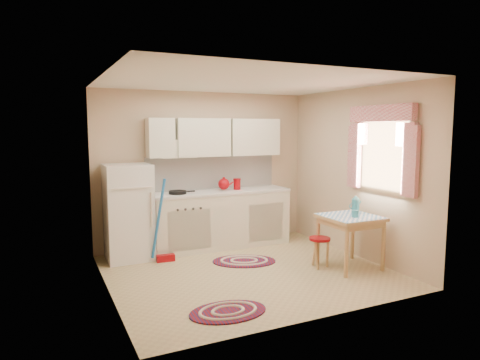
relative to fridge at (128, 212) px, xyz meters
The scene contains 14 objects.
room_shell 2.00m from the fridge, 34.33° to the right, with size 3.64×3.60×2.52m.
fridge is the anchor object (origin of this frame).
broom 0.57m from the fridge, 38.19° to the right, with size 0.28×0.12×1.20m, color #1C64AF, non-canonical shape.
base_cabinets 1.50m from the fridge, ahead, with size 2.25×0.60×0.88m, color beige.
countertop 1.49m from the fridge, ahead, with size 2.27×0.62×0.04m, color silver.
frying_pan 0.79m from the fridge, ahead, with size 0.27×0.27×0.05m, color black.
red_kettle 1.57m from the fridge, ahead, with size 0.21×0.18×0.21m, color maroon, non-canonical shape.
red_canister 1.80m from the fridge, ahead, with size 0.11×0.11×0.16m, color maroon.
table 3.18m from the fridge, 32.50° to the right, with size 0.72×0.72×0.72m, color tan.
stool 2.80m from the fridge, 33.46° to the right, with size 0.29×0.29×0.42m, color maroon.
coffee_pot 3.26m from the fridge, 28.99° to the right, with size 0.13×0.11×0.27m, color teal, non-canonical shape.
mug 3.21m from the fridge, 34.08° to the right, with size 0.09×0.09×0.10m, color teal.
rug_center 1.83m from the fridge, 30.10° to the right, with size 0.91×0.61×0.02m, color maroon, non-canonical shape.
rug_left 2.49m from the fridge, 76.50° to the right, with size 0.83×0.55×0.02m, color maroon, non-canonical shape.
Camera 1 is at (-2.48, -4.98, 1.90)m, focal length 32.00 mm.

